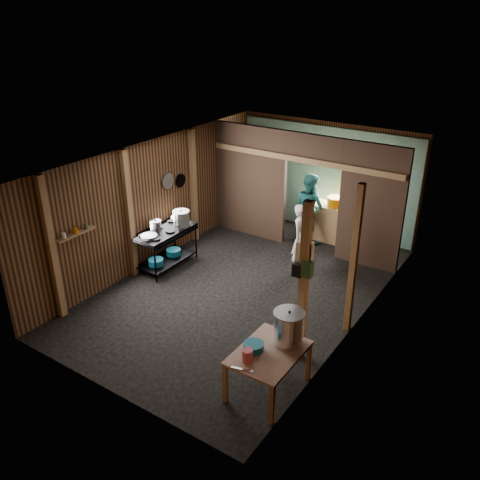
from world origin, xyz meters
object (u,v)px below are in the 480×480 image
Objects in this scene: prep_table at (268,371)px; yellow_tub at (335,202)px; gas_range at (165,248)px; stove_pot_large at (181,219)px; pink_bucket at (247,355)px; cook at (302,239)px; stock_pot at (289,328)px.

prep_table is 2.98× the size of yellow_tub.
stove_pot_large reaches higher than gas_range.
gas_range is 3.93× the size of stove_pot_large.
pink_bucket is at bearing -38.84° from stove_pot_large.
pink_bucket reaches higher than prep_table.
yellow_tub is 0.26× the size of cook.
yellow_tub is (-1.45, 4.84, 0.05)m from stock_pot.
stock_pot reaches higher than gas_range.
stock_pot is at bearing -29.57° from stove_pot_large.
gas_range is 0.69m from stove_pot_large.
prep_table is (3.71, -2.06, -0.08)m from gas_range.
pink_bucket reaches higher than gas_range.
gas_range is 0.96× the size of cook.
stock_pot is at bearing -73.36° from yellow_tub.
stove_pot_large is 0.24× the size of cook.
prep_table is 0.78× the size of cook.
gas_range is 3.68× the size of yellow_tub.
yellow_tub is (-1.19, 5.51, 0.20)m from pink_bucket.
stove_pot_large reaches higher than prep_table.
stock_pot is 3.39m from cook.
prep_table is 6.35× the size of pink_bucket.
prep_table is at bearing -34.25° from stove_pot_large.
cook is (-1.38, 3.09, -0.18)m from stock_pot.
prep_table is 5.38m from yellow_tub.
stock_pot is (0.12, 0.34, 0.57)m from prep_table.
stove_pot_large is 4.20m from stock_pot.
stove_pot_large is (-3.54, 2.41, 0.65)m from prep_table.
gas_range is 2.81m from cook.
stock_pot reaches higher than stove_pot_large.
stock_pot is 0.36× the size of cook.
stock_pot is at bearing -153.29° from cook.
gas_range is 4.30m from pink_bucket.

